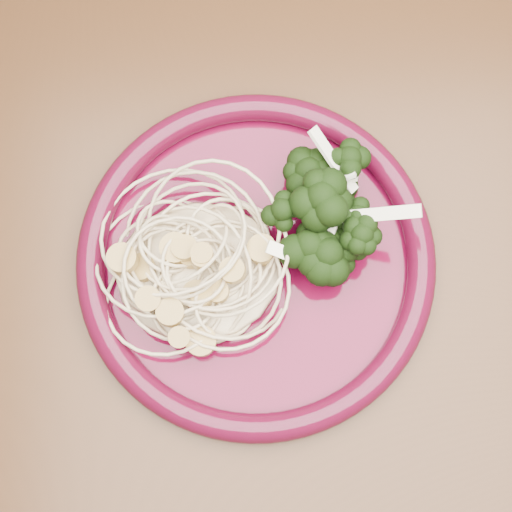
{
  "coord_description": "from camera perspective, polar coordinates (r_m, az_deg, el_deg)",
  "views": [
    {
      "loc": [
        -0.06,
        -0.11,
        1.3
      ],
      "look_at": [
        -0.05,
        0.04,
        0.77
      ],
      "focal_mm": 50.0,
      "sensor_mm": 36.0,
      "label": 1
    }
  ],
  "objects": [
    {
      "name": "dining_table",
      "position": [
        0.66,
        4.88,
        -5.32
      ],
      "size": [
        1.2,
        0.8,
        0.75
      ],
      "color": "#472814",
      "rests_on": "ground"
    },
    {
      "name": "dinner_plate",
      "position": [
        0.56,
        0.0,
        -0.26
      ],
      "size": [
        0.32,
        0.32,
        0.02
      ],
      "rotation": [
        0.0,
        0.0,
        0.14
      ],
      "color": "#4A051C",
      "rests_on": "dining_table"
    },
    {
      "name": "spaghetti_pile",
      "position": [
        0.55,
        -4.7,
        -0.93
      ],
      "size": [
        0.15,
        0.13,
        0.03
      ],
      "primitive_type": "ellipsoid",
      "rotation": [
        0.0,
        0.0,
        0.14
      ],
      "color": "#CDB990",
      "rests_on": "dinner_plate"
    },
    {
      "name": "scallop_cluster",
      "position": [
        0.52,
        -5.0,
        -0.02
      ],
      "size": [
        0.13,
        0.13,
        0.04
      ],
      "primitive_type": null,
      "rotation": [
        0.0,
        0.0,
        0.14
      ],
      "color": "tan",
      "rests_on": "spaghetti_pile"
    },
    {
      "name": "broccoli_pile",
      "position": [
        0.55,
        5.78,
        1.45
      ],
      "size": [
        0.1,
        0.15,
        0.05
      ],
      "primitive_type": "ellipsoid",
      "rotation": [
        0.0,
        0.0,
        0.14
      ],
      "color": "black",
      "rests_on": "dinner_plate"
    },
    {
      "name": "onion_garnish",
      "position": [
        0.52,
        6.1,
        2.4
      ],
      "size": [
        0.07,
        0.1,
        0.05
      ],
      "primitive_type": null,
      "rotation": [
        0.0,
        0.0,
        0.14
      ],
      "color": "white",
      "rests_on": "broccoli_pile"
    }
  ]
}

